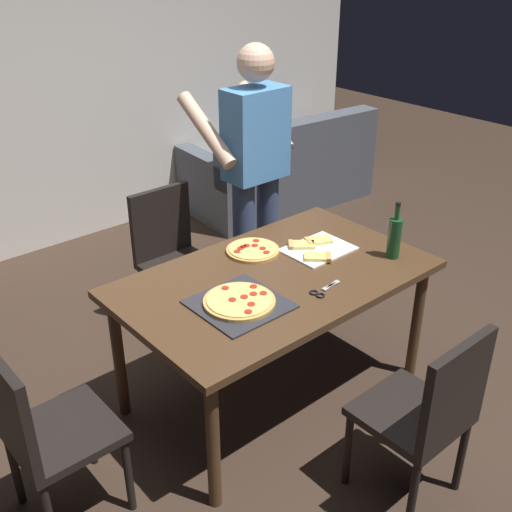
{
  "coord_description": "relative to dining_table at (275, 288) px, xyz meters",
  "views": [
    {
      "loc": [
        -1.86,
        -2.01,
        2.29
      ],
      "look_at": [
        0.0,
        0.15,
        0.8
      ],
      "focal_mm": 43.49,
      "sensor_mm": 36.0,
      "label": 1
    }
  ],
  "objects": [
    {
      "name": "ground_plane",
      "position": [
        0.0,
        0.0,
        -0.68
      ],
      "size": [
        12.0,
        12.0,
        0.0
      ],
      "primitive_type": "plane",
      "color": "#38281E"
    },
    {
      "name": "back_wall",
      "position": [
        0.0,
        2.6,
        0.72
      ],
      "size": [
        6.4,
        0.1,
        2.8
      ],
      "primitive_type": "cube",
      "color": "silver",
      "rests_on": "ground_plane"
    },
    {
      "name": "dining_table",
      "position": [
        0.0,
        0.0,
        0.0
      ],
      "size": [
        1.59,
        0.96,
        0.75
      ],
      "color": "#4C331E",
      "rests_on": "ground_plane"
    },
    {
      "name": "chair_near_camera",
      "position": [
        -0.0,
        -0.97,
        -0.16
      ],
      "size": [
        0.42,
        0.42,
        0.9
      ],
      "color": "black",
      "rests_on": "ground_plane"
    },
    {
      "name": "chair_far_side",
      "position": [
        0.0,
        0.97,
        -0.16
      ],
      "size": [
        0.42,
        0.42,
        0.9
      ],
      "color": "black",
      "rests_on": "ground_plane"
    },
    {
      "name": "chair_left_end",
      "position": [
        -1.28,
        0.0,
        -0.16
      ],
      "size": [
        0.42,
        0.42,
        0.9
      ],
      "color": "black",
      "rests_on": "ground_plane"
    },
    {
      "name": "couch",
      "position": [
        1.9,
        1.99,
        -0.37
      ],
      "size": [
        1.76,
        0.98,
        0.85
      ],
      "color": "#4C515B",
      "rests_on": "ground_plane"
    },
    {
      "name": "person_serving_pizza",
      "position": [
        0.5,
        0.75,
        0.32
      ],
      "size": [
        0.55,
        0.54,
        1.75
      ],
      "color": "#38476B",
      "rests_on": "ground_plane"
    },
    {
      "name": "pepperoni_pizza_on_tray",
      "position": [
        -0.32,
        -0.1,
        0.09
      ],
      "size": [
        0.4,
        0.4,
        0.04
      ],
      "color": "#2D2D33",
      "rests_on": "dining_table"
    },
    {
      "name": "pizza_slices_on_towel",
      "position": [
        0.35,
        0.06,
        0.09
      ],
      "size": [
        0.36,
        0.32,
        0.03
      ],
      "color": "white",
      "rests_on": "dining_table"
    },
    {
      "name": "wine_bottle",
      "position": [
        0.61,
        -0.26,
        0.19
      ],
      "size": [
        0.07,
        0.07,
        0.32
      ],
      "color": "#194723",
      "rests_on": "dining_table"
    },
    {
      "name": "kitchen_scissors",
      "position": [
        0.06,
        -0.27,
        0.08
      ],
      "size": [
        0.2,
        0.09,
        0.01
      ],
      "color": "silver",
      "rests_on": "dining_table"
    },
    {
      "name": "second_pizza_plain",
      "position": [
        0.08,
        0.27,
        0.09
      ],
      "size": [
        0.29,
        0.29,
        0.03
      ],
      "color": "tan",
      "rests_on": "dining_table"
    }
  ]
}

